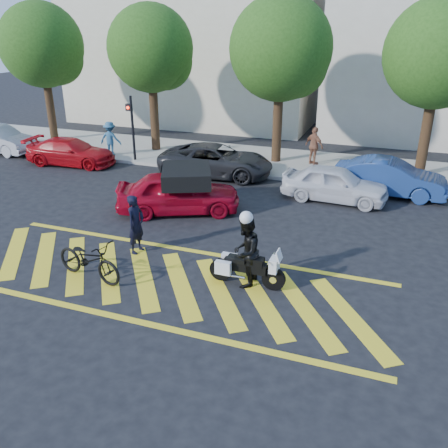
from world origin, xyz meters
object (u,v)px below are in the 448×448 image
(bicycle, at_px, (89,259))
(officer_moto, at_px, (246,252))
(officer_bike, at_px, (136,224))
(parked_mid_left, at_px, (216,161))
(parked_right, at_px, (389,178))
(police_motorcycle, at_px, (246,268))
(parked_left, at_px, (71,152))
(red_convertible, at_px, (178,192))
(parked_mid_right, at_px, (335,184))

(bicycle, relative_size, officer_moto, 1.13)
(officer_bike, xyz_separation_m, bicycle, (-0.40, -1.84, -0.33))
(officer_bike, height_order, bicycle, officer_bike)
(officer_bike, xyz_separation_m, parked_mid_left, (-0.52, 7.91, -0.20))
(bicycle, bearing_deg, parked_right, -25.48)
(parked_mid_left, xyz_separation_m, parked_right, (7.33, 0.00, 0.02))
(police_motorcycle, height_order, parked_left, parked_left)
(officer_moto, height_order, parked_mid_left, officer_moto)
(officer_bike, distance_m, parked_left, 10.53)
(police_motorcycle, bearing_deg, officer_moto, -178.97)
(bicycle, bearing_deg, red_convertible, 9.02)
(bicycle, xyz_separation_m, police_motorcycle, (4.03, 1.13, -0.07))
(bicycle, relative_size, parked_left, 0.50)
(bicycle, bearing_deg, police_motorcycle, -63.30)
(parked_left, height_order, parked_mid_left, parked_mid_left)
(bicycle, bearing_deg, parked_left, 49.92)
(red_convertible, distance_m, parked_mid_right, 5.99)
(bicycle, bearing_deg, officer_moto, -63.25)
(officer_bike, xyz_separation_m, red_convertible, (-0.22, 3.37, -0.15))
(parked_left, xyz_separation_m, parked_mid_right, (12.58, -0.67, 0.06))
(parked_right, bearing_deg, officer_moto, 163.16)
(bicycle, bearing_deg, officer_bike, -1.17)
(police_motorcycle, height_order, officer_moto, officer_moto)
(bicycle, distance_m, officer_moto, 4.19)
(officer_bike, distance_m, bicycle, 1.91)
(officer_bike, height_order, parked_mid_right, officer_bike)
(red_convertible, distance_m, parked_mid_left, 4.55)
(police_motorcycle, relative_size, red_convertible, 0.47)
(officer_bike, xyz_separation_m, officer_moto, (3.62, -0.71, 0.06))
(police_motorcycle, distance_m, parked_mid_left, 9.57)
(bicycle, height_order, police_motorcycle, bicycle)
(bicycle, height_order, parked_mid_right, parked_mid_right)
(officer_bike, distance_m, officer_moto, 3.69)
(bicycle, relative_size, red_convertible, 0.49)
(parked_mid_left, bearing_deg, parked_left, 90.58)
(parked_mid_right, bearing_deg, bicycle, 151.04)
(officer_moto, bearing_deg, parked_left, -124.60)
(red_convertible, relative_size, parked_right, 1.01)
(parked_left, bearing_deg, bicycle, -146.65)
(police_motorcycle, bearing_deg, red_convertible, 133.66)
(parked_left, xyz_separation_m, parked_right, (14.50, 0.73, 0.09))
(officer_bike, height_order, parked_left, officer_bike)
(officer_moto, distance_m, red_convertible, 5.60)
(red_convertible, height_order, parked_right, red_convertible)
(officer_bike, xyz_separation_m, parked_mid_right, (4.88, 6.51, -0.21))
(parked_mid_left, bearing_deg, parked_mid_right, -109.75)
(parked_mid_right, bearing_deg, police_motorcycle, 173.48)
(police_motorcycle, xyz_separation_m, parked_right, (3.18, 8.62, 0.22))
(police_motorcycle, height_order, parked_right, parked_right)
(police_motorcycle, bearing_deg, parked_mid_left, 116.02)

